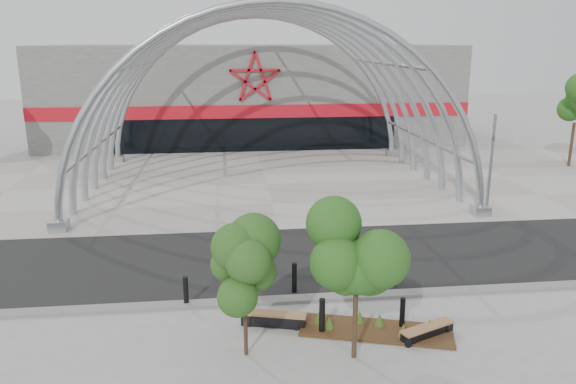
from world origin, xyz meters
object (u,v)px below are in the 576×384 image
at_px(signal_pole, 491,162).
at_px(street_tree_1, 357,259).
at_px(bench_0, 274,319).
at_px(bollard_2, 322,316).
at_px(street_tree_0, 244,272).
at_px(bench_1, 427,332).

height_order(signal_pole, street_tree_1, signal_pole).
bearing_deg(signal_pole, bench_0, -138.53).
height_order(street_tree_1, bollard_2, street_tree_1).
bearing_deg(street_tree_0, bollard_2, 21.62).
distance_m(signal_pole, bollard_2, 15.18).
relative_size(street_tree_1, bench_1, 2.22).
bearing_deg(signal_pole, street_tree_1, -128.08).
bearing_deg(bench_1, bollard_2, 168.54).
xyz_separation_m(street_tree_0, street_tree_1, (2.92, -0.47, 0.42)).
distance_m(signal_pole, bench_0, 15.76).
relative_size(street_tree_0, bollard_2, 3.09).
bearing_deg(bench_1, street_tree_1, -162.07).
bearing_deg(bench_0, street_tree_1, -44.79).
bearing_deg(street_tree_1, bench_0, 135.21).
distance_m(street_tree_1, bollard_2, 2.77).
relative_size(signal_pole, bollard_2, 4.48).
height_order(signal_pole, bollard_2, signal_pole).
height_order(street_tree_0, bench_0, street_tree_0).
bearing_deg(bench_1, street_tree_0, -176.82).
distance_m(bench_0, bench_1, 4.54).
distance_m(bench_0, bollard_2, 1.55).
distance_m(street_tree_1, bench_0, 3.91).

